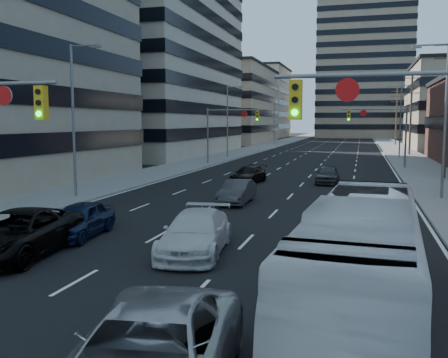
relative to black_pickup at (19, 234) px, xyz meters
The scene contains 26 objects.
road_surface 122.11m from the black_pickup, 87.56° to the left, with size 18.00×300.00×0.02m, color black.
sidewalk_left 122.16m from the black_pickup, 92.96° to the left, with size 5.00×300.00×0.15m, color slate.
sidewalk_right 123.14m from the black_pickup, 82.21° to the left, with size 5.00×300.00×0.15m, color slate.
office_left_mid 57.91m from the black_pickup, 112.74° to the left, with size 26.00×34.00×28.00m, color #ADA089.
office_left_far 94.18m from the black_pickup, 101.55° to the left, with size 20.00×30.00×16.00m, color gray.
apartment_tower 145.21m from the black_pickup, 85.49° to the left, with size 26.00×26.00×58.00m, color gray.
bg_block_left 134.27m from the black_pickup, 99.80° to the left, with size 24.00×24.00×20.00m, color #ADA089.
signal_near_right 13.14m from the black_pickup, ahead, with size 6.59×0.33×6.00m.
signal_far_left 37.25m from the black_pickup, 93.84° to the left, with size 6.09×0.33×6.00m.
signal_far_right 39.33m from the black_pickup, 70.80° to the left, with size 6.09×0.33×6.00m.
utility_pole_block 33.34m from the black_pickup, 58.14° to the left, with size 2.20×0.28×11.00m.
utility_pole_midblock 60.76m from the black_pickup, 73.30° to the left, with size 2.20×0.28×11.00m.
utility_pole_distant 89.84m from the black_pickup, 78.82° to the left, with size 2.20×0.28×11.00m.
streetlight_left_near 13.74m from the black_pickup, 113.18° to the left, with size 2.03×0.22×9.00m.
streetlight_left_mid 47.47m from the black_pickup, 96.24° to the left, with size 2.03×0.22×9.00m.
streetlight_left_far 82.27m from the black_pickup, 93.59° to the left, with size 2.03×0.22×9.00m.
streetlight_right_near 23.42m from the black_pickup, 47.57° to the left, with size 2.03×0.22×9.00m.
streetlight_right_far 54.44m from the black_pickup, 73.36° to the left, with size 2.03×0.22×9.00m.
black_pickup is the anchor object (origin of this frame).
white_van 6.00m from the black_pickup, 18.93° to the left, with size 2.03×4.98×1.45m, color silver.
silver_suv 10.61m from the black_pickup, 41.69° to the right, with size 2.57×5.58×1.55m, color #A2A2A6.
transit_bus 11.49m from the black_pickup, 12.49° to the right, with size 2.36×10.10×2.81m, color silver.
sedan_blue 3.09m from the black_pickup, 81.63° to the left, with size 1.64×4.08×1.39m, color #0C1632.
sedan_grey_center 13.43m from the black_pickup, 70.53° to the left, with size 1.39×3.98×1.31m, color #333336.
sedan_black_far 22.14m from the black_pickup, 82.06° to the left, with size 1.77×4.35×1.26m, color black.
sedan_grey_right 24.81m from the black_pickup, 69.30° to the left, with size 1.60×3.98×1.36m, color #343436.
Camera 1 is at (5.92, -6.10, 4.54)m, focal length 40.00 mm.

